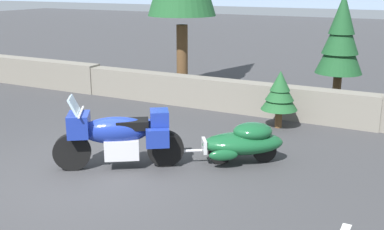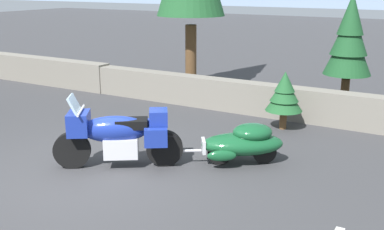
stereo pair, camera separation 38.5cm
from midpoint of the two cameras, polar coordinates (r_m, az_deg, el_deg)
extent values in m
plane|color=#38383A|center=(8.36, -10.37, -7.19)|extent=(80.00, 80.00, 0.00)
cube|color=slate|center=(17.22, -20.08, 5.47)|extent=(8.00, 0.49, 0.85)
cube|color=slate|center=(12.32, 4.87, 2.46)|extent=(8.00, 0.46, 0.80)
cylinder|color=black|center=(8.65, -13.04, -4.18)|extent=(0.63, 0.48, 0.66)
cylinder|color=black|center=(8.54, -2.03, -4.04)|extent=(0.63, 0.48, 0.66)
cube|color=silver|center=(8.54, -7.25, -3.81)|extent=(0.74, 0.70, 0.36)
ellipsoid|color=navy|center=(8.44, -8.00, -1.70)|extent=(1.24, 1.03, 0.48)
cube|color=navy|center=(8.48, -12.25, -0.99)|extent=(0.59, 0.63, 0.40)
cube|color=#9EB7C6|center=(8.40, -12.72, 1.16)|extent=(0.40, 0.47, 0.34)
cube|color=black|center=(8.39, -5.99, -1.02)|extent=(0.67, 0.61, 0.16)
cube|color=navy|center=(8.36, -2.75, -0.31)|extent=(0.49, 0.51, 0.28)
cube|color=navy|center=(8.16, -3.04, -2.79)|extent=(0.42, 0.36, 0.32)
cube|color=navy|center=(8.73, -3.09, -1.53)|extent=(0.42, 0.36, 0.32)
cylinder|color=silver|center=(8.41, -12.00, 0.52)|extent=(0.42, 0.60, 0.04)
cylinder|color=silver|center=(8.57, -12.81, -2.60)|extent=(0.25, 0.20, 0.54)
cylinder|color=black|center=(8.66, 4.63, -4.56)|extent=(0.42, 0.33, 0.44)
cylinder|color=black|center=(8.82, 9.96, -4.39)|extent=(0.42, 0.33, 0.44)
ellipsoid|color=#144C28|center=(8.68, 7.36, -3.49)|extent=(1.62, 1.40, 0.40)
ellipsoid|color=#144C28|center=(8.64, 8.58, -2.07)|extent=(0.91, 0.87, 0.32)
cube|color=silver|center=(8.58, 2.68, -3.74)|extent=(0.23, 0.30, 0.24)
ellipsoid|color=#144C28|center=(8.34, 4.96, -4.94)|extent=(0.51, 0.41, 0.20)
ellipsoid|color=#144C28|center=(8.94, 4.35, -3.49)|extent=(0.51, 0.41, 0.20)
cylinder|color=silver|center=(8.57, 0.08, -4.37)|extent=(0.61, 0.43, 0.05)
cylinder|color=brown|center=(14.26, 0.65, 6.82)|extent=(0.34, 0.34, 2.01)
cylinder|color=brown|center=(12.73, 18.74, 2.26)|extent=(0.21, 0.21, 0.86)
cone|color=#194723|center=(12.52, 19.24, 7.73)|extent=(1.18, 1.18, 1.36)
cone|color=#194723|center=(12.47, 19.41, 9.59)|extent=(0.91, 0.91, 1.19)
cone|color=#194723|center=(12.44, 19.58, 11.47)|extent=(0.65, 0.65, 1.02)
cylinder|color=brown|center=(10.94, 11.92, -0.67)|extent=(0.16, 0.16, 0.38)
cone|color=#1E5128|center=(10.80, 12.08, 2.08)|extent=(0.83, 0.83, 0.60)
cone|color=#1E5128|center=(10.76, 12.13, 3.02)|extent=(0.64, 0.64, 0.53)
cone|color=#1E5128|center=(10.72, 12.19, 3.96)|extent=(0.46, 0.46, 0.45)
camera|label=1|loc=(0.19, -88.73, 0.36)|focal=44.21mm
camera|label=2|loc=(0.19, 91.27, -0.36)|focal=44.21mm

